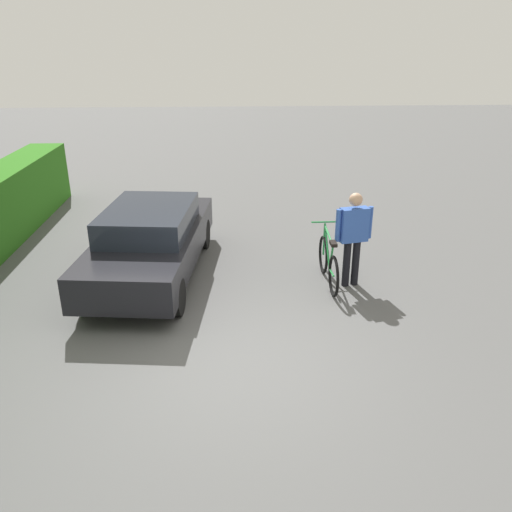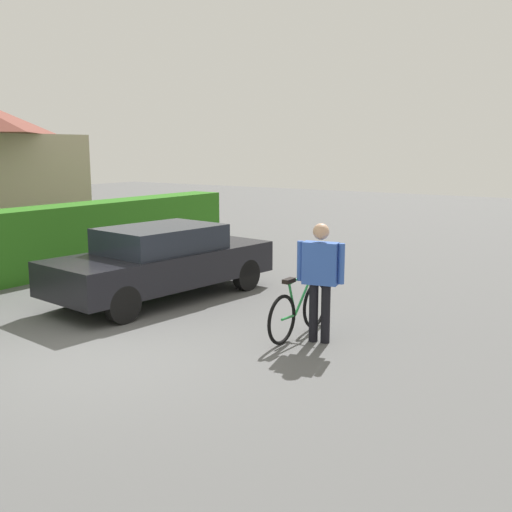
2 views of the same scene
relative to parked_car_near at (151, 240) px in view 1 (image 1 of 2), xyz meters
name	(u,v)px [view 1 (image 1 of 2)]	position (x,y,z in m)	size (l,w,h in m)	color
ground_plane	(229,363)	(-2.93, -1.38, -0.70)	(60.00, 60.00, 0.00)	#545454
parked_car_near	(151,240)	(0.00, 0.00, 0.00)	(4.43, 2.09, 1.33)	black
bicycle	(328,263)	(-0.50, -3.16, -0.31)	(1.67, 0.50, 1.01)	black
person_rider	(353,232)	(-0.59, -3.54, 0.29)	(0.30, 0.66, 1.69)	black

